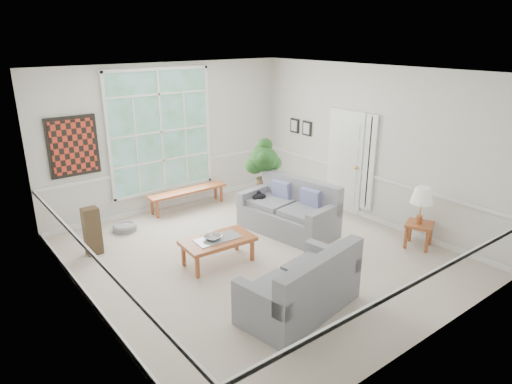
% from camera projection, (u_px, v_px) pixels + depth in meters
% --- Properties ---
extents(floor, '(5.50, 6.00, 0.01)m').
position_uv_depth(floor, '(259.00, 255.00, 7.68)').
color(floor, '#BAAC9D').
rests_on(floor, ground).
extents(ceiling, '(5.50, 6.00, 0.02)m').
position_uv_depth(ceiling, '(259.00, 72.00, 6.69)').
color(ceiling, white).
rests_on(ceiling, ground).
extents(wall_back, '(5.50, 0.02, 3.00)m').
position_uv_depth(wall_back, '(169.00, 137.00, 9.43)').
color(wall_back, silver).
rests_on(wall_back, ground).
extents(wall_front, '(5.50, 0.02, 3.00)m').
position_uv_depth(wall_front, '(429.00, 232.00, 4.95)').
color(wall_front, silver).
rests_on(wall_front, ground).
extents(wall_left, '(0.02, 6.00, 3.00)m').
position_uv_depth(wall_left, '(83.00, 208.00, 5.60)').
color(wall_left, silver).
rests_on(wall_left, ground).
extents(wall_right, '(0.02, 6.00, 3.00)m').
position_uv_depth(wall_right, '(371.00, 145.00, 8.77)').
color(wall_right, silver).
rests_on(wall_right, ground).
extents(window_back, '(2.30, 0.08, 2.40)m').
position_uv_depth(window_back, '(161.00, 132.00, 9.23)').
color(window_back, white).
rests_on(window_back, wall_back).
extents(entry_door, '(0.08, 0.90, 2.10)m').
position_uv_depth(entry_door, '(345.00, 161.00, 9.35)').
color(entry_door, white).
rests_on(entry_door, floor).
extents(door_sidelight, '(0.08, 0.26, 1.90)m').
position_uv_depth(door_sidelight, '(369.00, 163.00, 8.84)').
color(door_sidelight, white).
rests_on(door_sidelight, wall_right).
extents(wall_art, '(0.90, 0.06, 1.10)m').
position_uv_depth(wall_art, '(73.00, 147.00, 8.23)').
color(wall_art, maroon).
rests_on(wall_art, wall_back).
extents(wall_frame_near, '(0.04, 0.26, 0.32)m').
position_uv_depth(wall_frame_near, '(307.00, 128.00, 10.04)').
color(wall_frame_near, black).
rests_on(wall_frame_near, wall_right).
extents(wall_frame_far, '(0.04, 0.26, 0.32)m').
position_uv_depth(wall_frame_far, '(294.00, 126.00, 10.34)').
color(wall_frame_far, black).
rests_on(wall_frame_far, wall_right).
extents(loveseat_right, '(1.20, 1.91, 0.97)m').
position_uv_depth(loveseat_right, '(288.00, 207.00, 8.45)').
color(loveseat_right, gray).
rests_on(loveseat_right, floor).
extents(loveseat_front, '(1.80, 1.14, 0.91)m').
position_uv_depth(loveseat_front, '(300.00, 280.00, 6.02)').
color(loveseat_front, gray).
rests_on(loveseat_front, floor).
extents(coffee_table, '(1.18, 0.69, 0.43)m').
position_uv_depth(coffee_table, '(218.00, 251.00, 7.35)').
color(coffee_table, '#9B4B25').
rests_on(coffee_table, floor).
extents(pewter_bowl, '(0.43, 0.43, 0.08)m').
position_uv_depth(pewter_bowl, '(213.00, 237.00, 7.24)').
color(pewter_bowl, '#9B9BA0').
rests_on(pewter_bowl, coffee_table).
extents(window_bench, '(1.74, 0.34, 0.41)m').
position_uv_depth(window_bench, '(188.00, 199.00, 9.69)').
color(window_bench, '#9B4B25').
rests_on(window_bench, floor).
extents(end_table, '(0.59, 0.59, 0.48)m').
position_uv_depth(end_table, '(264.00, 201.00, 9.46)').
color(end_table, '#9B4B25').
rests_on(end_table, floor).
extents(houseplant, '(0.65, 0.65, 1.08)m').
position_uv_depth(houseplant, '(264.00, 165.00, 9.16)').
color(houseplant, '#1F4A1B').
rests_on(houseplant, end_table).
extents(side_table, '(0.57, 0.57, 0.44)m').
position_uv_depth(side_table, '(418.00, 235.00, 7.92)').
color(side_table, '#9B4B25').
rests_on(side_table, floor).
extents(table_lamp, '(0.53, 0.53, 0.65)m').
position_uv_depth(table_lamp, '(421.00, 206.00, 7.72)').
color(table_lamp, white).
rests_on(table_lamp, side_table).
extents(pet_bed, '(0.59, 0.59, 0.13)m').
position_uv_depth(pet_bed, '(125.00, 227.00, 8.62)').
color(pet_bed, gray).
rests_on(pet_bed, floor).
extents(floor_speaker, '(0.26, 0.20, 0.82)m').
position_uv_depth(floor_speaker, '(92.00, 231.00, 7.61)').
color(floor_speaker, '#40301D').
rests_on(floor_speaker, floor).
extents(cat, '(0.35, 0.29, 0.14)m').
position_uv_depth(cat, '(259.00, 197.00, 8.76)').
color(cat, black).
rests_on(cat, loveseat_right).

